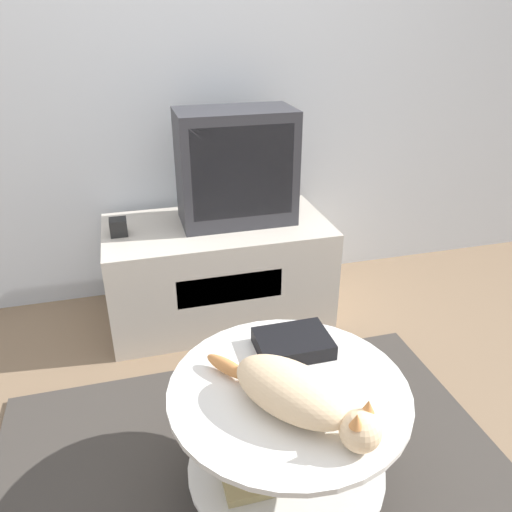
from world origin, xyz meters
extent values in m
plane|color=#7F664C|center=(0.00, 0.00, 0.00)|extent=(12.00, 12.00, 0.00)
cube|color=silver|center=(0.00, 1.54, 1.30)|extent=(8.00, 0.05, 2.60)
cube|color=#3D3833|center=(0.00, 0.00, 0.01)|extent=(1.82, 1.41, 0.02)
cube|color=beige|center=(0.09, 1.16, 0.26)|extent=(1.12, 0.59, 0.52)
cube|color=#B7AD9E|center=(0.09, 0.87, 0.31)|extent=(0.50, 0.01, 0.15)
cube|color=#333338|center=(0.20, 1.19, 0.80)|extent=(0.56, 0.31, 0.56)
cube|color=black|center=(0.20, 1.04, 0.81)|extent=(0.48, 0.01, 0.43)
cube|color=black|center=(-0.38, 1.15, 0.56)|extent=(0.08, 0.08, 0.08)
cylinder|color=#B2B2B7|center=(0.08, -0.03, 0.03)|extent=(0.31, 0.31, 0.01)
cylinder|color=#B7B7BC|center=(0.08, -0.03, 0.24)|extent=(0.04, 0.04, 0.44)
cylinder|color=silver|center=(0.08, -0.03, 0.16)|extent=(0.64, 0.64, 0.01)
cylinder|color=silver|center=(0.08, -0.03, 0.47)|extent=(0.73, 0.73, 0.02)
cube|color=tan|center=(-0.03, -0.08, 0.18)|extent=(0.22, 0.13, 0.03)
cube|color=#2D478C|center=(0.16, 0.02, 0.17)|extent=(0.15, 0.11, 0.02)
cube|color=black|center=(0.15, 0.14, 0.51)|extent=(0.24, 0.18, 0.05)
ellipsoid|color=beige|center=(0.05, -0.12, 0.55)|extent=(0.37, 0.40, 0.14)
sphere|color=beige|center=(0.18, -0.29, 0.54)|extent=(0.11, 0.11, 0.11)
cone|color=#D18447|center=(0.20, -0.27, 0.60)|extent=(0.04, 0.04, 0.04)
cone|color=#D18447|center=(0.15, -0.31, 0.60)|extent=(0.04, 0.04, 0.04)
ellipsoid|color=#D18447|center=(-0.09, 0.07, 0.51)|extent=(0.13, 0.16, 0.05)
camera|label=1|loc=(-0.32, -1.12, 1.50)|focal=35.00mm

